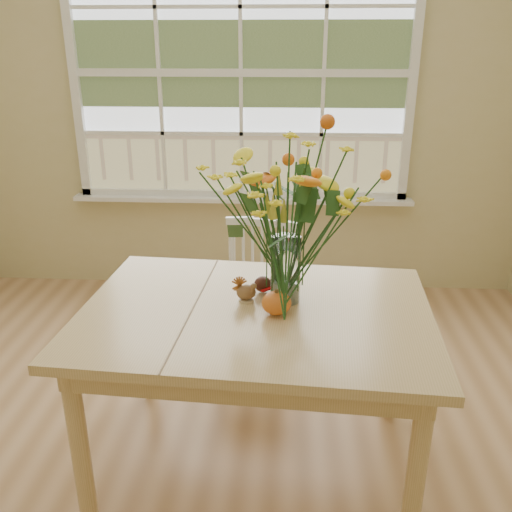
{
  "coord_description": "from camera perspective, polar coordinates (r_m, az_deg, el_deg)",
  "views": [
    {
      "loc": [
        0.32,
        -1.56,
        1.73
      ],
      "look_at": [
        0.21,
        0.38,
        0.96
      ],
      "focal_mm": 38.0,
      "sensor_mm": 36.0,
      "label": 1
    }
  ],
  "objects": [
    {
      "name": "wall_back",
      "position": [
        3.85,
        -1.53,
        15.77
      ],
      "size": [
        4.0,
        0.02,
        2.7
      ],
      "primitive_type": "cube",
      "color": "#CABC81",
      "rests_on": "floor"
    },
    {
      "name": "pumpkin",
      "position": [
        2.11,
        2.17,
        -5.09
      ],
      "size": [
        0.12,
        0.12,
        0.09
      ],
      "primitive_type": "ellipsoid",
      "color": "#CF5718",
      "rests_on": "dining_table"
    },
    {
      "name": "dark_gourd",
      "position": [
        2.3,
        0.72,
        -3.07
      ],
      "size": [
        0.13,
        0.07,
        0.07
      ],
      "color": "#38160F",
      "rests_on": "dining_table"
    },
    {
      "name": "turkey_figurine",
      "position": [
        2.21,
        -1.03,
        -3.85
      ],
      "size": [
        0.09,
        0.07,
        0.1
      ],
      "rotation": [
        0.0,
        0.0,
        0.19
      ],
      "color": "#CCB78C",
      "rests_on": "dining_table"
    },
    {
      "name": "windsor_chair",
      "position": [
        2.95,
        0.21,
        -3.74
      ],
      "size": [
        0.46,
        0.45,
        0.84
      ],
      "rotation": [
        0.0,
        0.0,
        -0.21
      ],
      "color": "white",
      "rests_on": "floor"
    },
    {
      "name": "flower_vase",
      "position": [
        2.1,
        3.27,
        5.45
      ],
      "size": [
        0.57,
        0.57,
        0.68
      ],
      "color": "white",
      "rests_on": "dining_table"
    },
    {
      "name": "dining_table",
      "position": [
        2.21,
        -0.03,
        -7.73
      ],
      "size": [
        1.45,
        1.08,
        0.74
      ],
      "rotation": [
        0.0,
        0.0,
        -0.07
      ],
      "color": "tan",
      "rests_on": "floor"
    },
    {
      "name": "window",
      "position": [
        3.79,
        -1.61,
        18.44
      ],
      "size": [
        2.42,
        0.12,
        1.74
      ],
      "color": "silver",
      "rests_on": "wall_back"
    }
  ]
}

